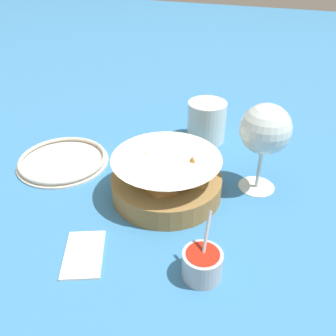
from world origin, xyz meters
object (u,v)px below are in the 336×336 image
Objects in this scene: sauce_cup at (202,263)px; wine_glass at (265,131)px; side_plate at (63,160)px; beer_mug at (207,122)px; food_basket at (168,179)px.

wine_glass reaches higher than sauce_cup.
sauce_cup reaches higher than side_plate.
beer_mug is at bearing 13.22° from sauce_cup.
side_plate is (-0.21, 0.27, -0.04)m from beer_mug.
wine_glass is at bearing -10.64° from sauce_cup.
food_basket and beer_mug have the same top height.
food_basket is 0.26m from side_plate.
sauce_cup reaches higher than food_basket.
sauce_cup is (-0.17, -0.11, -0.01)m from food_basket.
side_plate is at bearing 60.94° from sauce_cup.
food_basket reaches higher than side_plate.
wine_glass reaches higher than beer_mug.
food_basket is 0.20m from sauce_cup.
side_plate is at bearing 127.72° from beer_mug.
side_plate is at bearing 96.73° from wine_glass.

